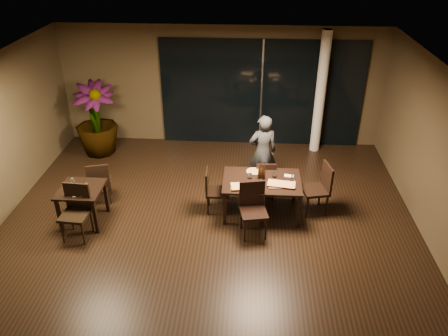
% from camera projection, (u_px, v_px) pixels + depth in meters
% --- Properties ---
extents(ground, '(8.00, 8.00, 0.00)m').
position_uv_depth(ground, '(207.00, 235.00, 8.14)').
color(ground, black).
rests_on(ground, ground).
extents(wall_back, '(8.00, 0.10, 3.00)m').
position_uv_depth(wall_back, '(221.00, 86.00, 10.90)').
color(wall_back, '#443824').
rests_on(wall_back, ground).
extents(ceiling, '(8.00, 8.00, 0.04)m').
position_uv_depth(ceiling, '(203.00, 78.00, 6.64)').
color(ceiling, silver).
rests_on(ceiling, wall_back).
extents(window_panel, '(5.00, 0.06, 2.70)m').
position_uv_depth(window_panel, '(261.00, 94.00, 10.84)').
color(window_panel, black).
rests_on(window_panel, ground).
extents(column, '(0.24, 0.24, 3.00)m').
position_uv_depth(column, '(320.00, 93.00, 10.42)').
color(column, silver).
rests_on(column, ground).
extents(main_table, '(1.50, 1.00, 0.75)m').
position_uv_depth(main_table, '(262.00, 184.00, 8.44)').
color(main_table, black).
rests_on(main_table, ground).
extents(side_table, '(0.80, 0.80, 0.75)m').
position_uv_depth(side_table, '(81.00, 194.00, 8.22)').
color(side_table, black).
rests_on(side_table, ground).
extents(chair_main_far, '(0.42, 0.42, 0.87)m').
position_uv_depth(chair_main_far, '(265.00, 178.00, 8.99)').
color(chair_main_far, black).
rests_on(chair_main_far, ground).
extents(chair_main_near, '(0.56, 0.56, 1.02)m').
position_uv_depth(chair_main_near, '(253.00, 206.00, 7.97)').
color(chair_main_near, black).
rests_on(chair_main_near, ground).
extents(chair_main_left, '(0.43, 0.43, 0.91)m').
position_uv_depth(chair_main_left, '(213.00, 189.00, 8.60)').
color(chair_main_left, black).
rests_on(chair_main_left, ground).
extents(chair_main_right, '(0.58, 0.58, 1.04)m').
position_uv_depth(chair_main_right, '(320.00, 186.00, 8.54)').
color(chair_main_right, black).
rests_on(chair_main_right, ground).
extents(chair_side_far, '(0.54, 0.54, 0.94)m').
position_uv_depth(chair_side_far, '(99.00, 181.00, 8.83)').
color(chair_side_far, black).
rests_on(chair_side_far, ground).
extents(chair_side_near, '(0.51, 0.51, 1.03)m').
position_uv_depth(chair_side_near, '(76.00, 208.00, 7.89)').
color(chair_side_near, black).
rests_on(chair_side_near, ground).
extents(diner, '(0.63, 0.49, 1.65)m').
position_uv_depth(diner, '(263.00, 152.00, 9.27)').
color(diner, '#292B2E').
rests_on(diner, ground).
extents(potted_plant, '(1.24, 1.24, 1.80)m').
position_uv_depth(potted_plant, '(96.00, 119.00, 10.58)').
color(potted_plant, '#1F4818').
rests_on(potted_plant, ground).
extents(pizza_board_left, '(0.57, 0.29, 0.01)m').
position_uv_depth(pizza_board_left, '(246.00, 187.00, 8.18)').
color(pizza_board_left, '#4D3418').
rests_on(pizza_board_left, main_table).
extents(pizza_board_right, '(0.55, 0.32, 0.01)m').
position_uv_depth(pizza_board_right, '(281.00, 185.00, 8.24)').
color(pizza_board_right, '#3F2314').
rests_on(pizza_board_right, main_table).
extents(oblong_pizza_left, '(0.56, 0.32, 0.02)m').
position_uv_depth(oblong_pizza_left, '(246.00, 186.00, 8.18)').
color(oblong_pizza_left, maroon).
rests_on(oblong_pizza_left, pizza_board_left).
extents(oblong_pizza_right, '(0.53, 0.30, 0.02)m').
position_uv_depth(oblong_pizza_right, '(281.00, 184.00, 8.23)').
color(oblong_pizza_right, maroon).
rests_on(oblong_pizza_right, pizza_board_right).
extents(round_pizza, '(0.28, 0.28, 0.01)m').
position_uv_depth(round_pizza, '(254.00, 172.00, 8.68)').
color(round_pizza, red).
rests_on(round_pizza, main_table).
extents(bottle_a, '(0.06, 0.06, 0.27)m').
position_uv_depth(bottle_a, '(259.00, 172.00, 8.40)').
color(bottle_a, black).
rests_on(bottle_a, main_table).
extents(bottle_b, '(0.06, 0.06, 0.29)m').
position_uv_depth(bottle_b, '(264.00, 173.00, 8.37)').
color(bottle_b, black).
rests_on(bottle_b, main_table).
extents(bottle_c, '(0.07, 0.07, 0.30)m').
position_uv_depth(bottle_c, '(263.00, 171.00, 8.41)').
color(bottle_c, black).
rests_on(bottle_c, main_table).
extents(tumbler_left, '(0.08, 0.08, 0.10)m').
position_uv_depth(tumbler_left, '(250.00, 176.00, 8.45)').
color(tumbler_left, white).
rests_on(tumbler_left, main_table).
extents(tumbler_right, '(0.08, 0.08, 0.10)m').
position_uv_depth(tumbler_right, '(274.00, 175.00, 8.49)').
color(tumbler_right, white).
rests_on(tumbler_right, main_table).
extents(napkin_near, '(0.19, 0.11, 0.01)m').
position_uv_depth(napkin_near, '(291.00, 182.00, 8.32)').
color(napkin_near, silver).
rests_on(napkin_near, main_table).
extents(napkin_far, '(0.19, 0.13, 0.01)m').
position_uv_depth(napkin_far, '(289.00, 176.00, 8.53)').
color(napkin_far, white).
rests_on(napkin_far, main_table).
extents(wine_glass_a, '(0.08, 0.08, 0.19)m').
position_uv_depth(wine_glass_a, '(73.00, 183.00, 8.15)').
color(wine_glass_a, white).
rests_on(wine_glass_a, side_table).
extents(wine_glass_b, '(0.08, 0.08, 0.17)m').
position_uv_depth(wine_glass_b, '(87.00, 187.00, 8.03)').
color(wine_glass_b, white).
rests_on(wine_glass_b, side_table).
extents(side_napkin, '(0.21, 0.17, 0.01)m').
position_uv_depth(side_napkin, '(77.00, 195.00, 7.95)').
color(side_napkin, white).
rests_on(side_napkin, side_table).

